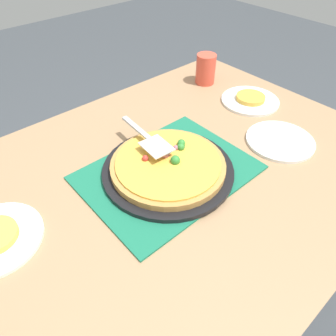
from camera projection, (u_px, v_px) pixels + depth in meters
name	position (u px, v px, depth m)	size (l,w,h in m)	color
ground_plane	(168.00, 293.00, 1.42)	(8.00, 8.00, 0.00)	#3D4247
dining_table	(168.00, 198.00, 0.99)	(1.40, 1.00, 0.75)	#9E7A56
placemat	(168.00, 172.00, 0.92)	(0.48, 0.36, 0.01)	#196B4C
pizza_pan	(168.00, 170.00, 0.91)	(0.38, 0.38, 0.01)	black
pizza	(168.00, 164.00, 0.90)	(0.33, 0.33, 0.05)	#B78442
plate_near_left	(250.00, 101.00, 1.21)	(0.22, 0.22, 0.01)	white
plate_side	(280.00, 141.00, 1.02)	(0.22, 0.22, 0.01)	white
served_slice_left	(251.00, 98.00, 1.20)	(0.11, 0.11, 0.02)	gold
cup_near	(206.00, 69.00, 1.29)	(0.08, 0.08, 0.12)	#E04C38
pizza_server	(148.00, 138.00, 0.93)	(0.08, 0.23, 0.01)	silver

